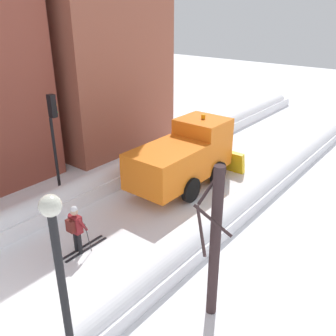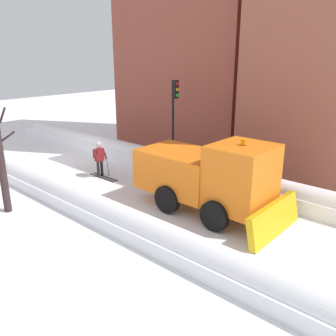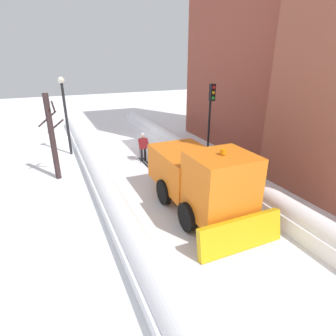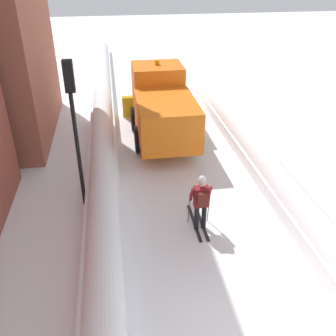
{
  "view_description": "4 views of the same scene",
  "coord_description": "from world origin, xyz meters",
  "px_view_note": "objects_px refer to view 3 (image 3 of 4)",
  "views": [
    {
      "loc": [
        8.75,
        -2.26,
        7.79
      ],
      "look_at": [
        0.03,
        8.64,
        1.58
      ],
      "focal_mm": 39.35,
      "sensor_mm": 36.0,
      "label": 1
    },
    {
      "loc": [
        10.19,
        17.72,
        5.92
      ],
      "look_at": [
        -1.13,
        7.59,
        0.99
      ],
      "focal_mm": 38.07,
      "sensor_mm": 36.0,
      "label": 2
    },
    {
      "loc": [
        4.91,
        19.05,
        6.02
      ],
      "look_at": [
        0.02,
        7.99,
        1.07
      ],
      "focal_mm": 29.28,
      "sensor_mm": 36.0,
      "label": 3
    },
    {
      "loc": [
        -2.41,
        -4.65,
        7.09
      ],
      "look_at": [
        -0.78,
        5.9,
        1.01
      ],
      "focal_mm": 40.0,
      "sensor_mm": 36.0,
      "label": 4
    }
  ],
  "objects_px": {
    "street_lamp": "(65,106)",
    "bare_tree_near": "(52,137)",
    "skier": "(143,145)",
    "traffic_light_pole": "(211,110)",
    "plow_truck": "(200,178)"
  },
  "relations": [
    {
      "from": "traffic_light_pole",
      "to": "bare_tree_near",
      "type": "height_order",
      "value": "traffic_light_pole"
    },
    {
      "from": "plow_truck",
      "to": "bare_tree_near",
      "type": "xyz_separation_m",
      "value": [
        5.2,
        -5.87,
        0.78
      ]
    },
    {
      "from": "bare_tree_near",
      "to": "street_lamp",
      "type": "bearing_deg",
      "value": -105.05
    },
    {
      "from": "plow_truck",
      "to": "traffic_light_pole",
      "type": "xyz_separation_m",
      "value": [
        -3.21,
        -4.52,
        1.76
      ]
    },
    {
      "from": "plow_truck",
      "to": "street_lamp",
      "type": "relative_size",
      "value": 1.22
    },
    {
      "from": "skier",
      "to": "bare_tree_near",
      "type": "xyz_separation_m",
      "value": [
        4.97,
        0.59,
        1.26
      ]
    },
    {
      "from": "skier",
      "to": "bare_tree_near",
      "type": "relative_size",
      "value": 0.41
    },
    {
      "from": "street_lamp",
      "to": "bare_tree_near",
      "type": "bearing_deg",
      "value": 74.95
    },
    {
      "from": "skier",
      "to": "street_lamp",
      "type": "distance_m",
      "value": 5.51
    },
    {
      "from": "traffic_light_pole",
      "to": "street_lamp",
      "type": "relative_size",
      "value": 0.95
    },
    {
      "from": "traffic_light_pole",
      "to": "street_lamp",
      "type": "bearing_deg",
      "value": -34.83
    },
    {
      "from": "street_lamp",
      "to": "bare_tree_near",
      "type": "xyz_separation_m",
      "value": [
        1.02,
        3.79,
        -0.87
      ]
    },
    {
      "from": "skier",
      "to": "street_lamp",
      "type": "relative_size",
      "value": 0.37
    },
    {
      "from": "traffic_light_pole",
      "to": "bare_tree_near",
      "type": "distance_m",
      "value": 8.57
    },
    {
      "from": "plow_truck",
      "to": "traffic_light_pole",
      "type": "bearing_deg",
      "value": -125.35
    }
  ]
}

